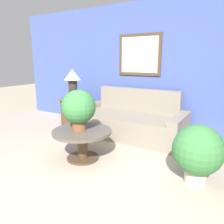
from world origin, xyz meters
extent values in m
plane|color=tan|center=(0.00, 0.00, 0.00)|extent=(20.00, 20.00, 0.00)
cube|color=#42569E|center=(0.00, 2.94, 1.30)|extent=(7.98, 0.06, 2.60)
cube|color=#4C3823|center=(-0.70, 2.90, 1.56)|extent=(0.93, 0.03, 0.83)
cube|color=#B2BCC6|center=(-0.70, 2.89, 1.56)|extent=(0.81, 0.01, 0.71)
cube|color=gray|center=(-0.62, 2.33, 0.22)|extent=(1.75, 0.94, 0.44)
cube|color=gray|center=(-0.62, 2.72, 0.67)|extent=(1.75, 0.16, 0.46)
cube|color=gray|center=(-1.58, 2.33, 0.27)|extent=(0.18, 0.94, 0.54)
cube|color=gray|center=(0.35, 2.33, 0.27)|extent=(0.18, 0.94, 0.54)
cylinder|color=#4C3823|center=(-0.75, 1.05, 0.01)|extent=(0.48, 0.48, 0.03)
cylinder|color=#4C3823|center=(-0.75, 1.05, 0.22)|extent=(0.16, 0.16, 0.39)
cylinder|color=brown|center=(-0.75, 1.05, 0.44)|extent=(0.87, 0.87, 0.04)
cube|color=#4C3823|center=(-2.02, 2.32, 0.29)|extent=(0.42, 0.42, 0.59)
cube|color=brown|center=(-2.02, 2.32, 0.61)|extent=(0.49, 0.49, 0.03)
cylinder|color=#2D2823|center=(-2.02, 2.32, 0.63)|extent=(0.27, 0.27, 0.02)
cylinder|color=#2D2823|center=(-2.02, 2.32, 0.84)|extent=(0.19, 0.19, 0.39)
cone|color=beige|center=(-2.02, 2.32, 1.15)|extent=(0.37, 0.37, 0.23)
cylinder|color=brown|center=(-0.80, 1.05, 0.53)|extent=(0.22, 0.22, 0.15)
sphere|color=#387A3D|center=(-0.80, 1.05, 0.80)|extent=(0.50, 0.50, 0.50)
cylinder|color=beige|center=(0.84, 1.25, 0.10)|extent=(0.26, 0.26, 0.20)
sphere|color=#387A3D|center=(0.84, 1.25, 0.43)|extent=(0.61, 0.61, 0.61)
camera|label=1|loc=(1.23, -1.34, 1.47)|focal=35.00mm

